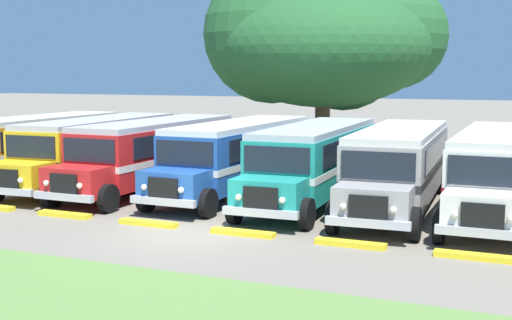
# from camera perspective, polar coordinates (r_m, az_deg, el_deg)

# --- Properties ---
(ground_plane) EXTENTS (220.00, 220.00, 0.00)m
(ground_plane) POSITION_cam_1_polar(r_m,az_deg,el_deg) (20.27, -6.11, -6.30)
(ground_plane) COLOR slate
(parked_bus_slot_0) EXTENTS (2.72, 10.84, 2.82)m
(parked_bus_slot_0) POSITION_cam_1_polar(r_m,az_deg,el_deg) (32.02, -18.21, 1.27)
(parked_bus_slot_0) COLOR orange
(parked_bus_slot_0) RESTS_ON ground_plane
(parked_bus_slot_1) EXTENTS (3.14, 10.90, 2.82)m
(parked_bus_slot_1) POSITION_cam_1_polar(r_m,az_deg,el_deg) (29.92, -13.34, 1.03)
(parked_bus_slot_1) COLOR yellow
(parked_bus_slot_1) RESTS_ON ground_plane
(parked_bus_slot_2) EXTENTS (2.74, 10.85, 2.82)m
(parked_bus_slot_2) POSITION_cam_1_polar(r_m,az_deg,el_deg) (28.20, -8.59, 0.78)
(parked_bus_slot_2) COLOR red
(parked_bus_slot_2) RESTS_ON ground_plane
(parked_bus_slot_3) EXTENTS (2.80, 10.85, 2.82)m
(parked_bus_slot_3) POSITION_cam_1_polar(r_m,az_deg,el_deg) (27.04, -1.48, 0.58)
(parked_bus_slot_3) COLOR #23519E
(parked_bus_slot_3) RESTS_ON ground_plane
(parked_bus_slot_4) EXTENTS (2.99, 10.88, 2.82)m
(parked_bus_slot_4) POSITION_cam_1_polar(r_m,az_deg,el_deg) (25.46, 5.01, 0.13)
(parked_bus_slot_4) COLOR teal
(parked_bus_slot_4) RESTS_ON ground_plane
(parked_bus_slot_5) EXTENTS (3.16, 10.91, 2.82)m
(parked_bus_slot_5) POSITION_cam_1_polar(r_m,az_deg,el_deg) (24.54, 12.02, -0.28)
(parked_bus_slot_5) COLOR #9E9993
(parked_bus_slot_5) RESTS_ON ground_plane
(parked_bus_slot_6) EXTENTS (2.71, 10.84, 2.82)m
(parked_bus_slot_6) POSITION_cam_1_polar(r_m,az_deg,el_deg) (24.20, 19.76, -0.66)
(parked_bus_slot_6) COLOR silver
(parked_bus_slot_6) RESTS_ON ground_plane
(curb_wheelstop_2) EXTENTS (2.00, 0.36, 0.15)m
(curb_wheelstop_2) POSITION_cam_1_polar(r_m,az_deg,el_deg) (23.48, -15.89, -4.47)
(curb_wheelstop_2) COLOR yellow
(curb_wheelstop_2) RESTS_ON ground_plane
(curb_wheelstop_3) EXTENTS (2.00, 0.36, 0.15)m
(curb_wheelstop_3) POSITION_cam_1_polar(r_m,az_deg,el_deg) (21.60, -9.10, -5.30)
(curb_wheelstop_3) COLOR yellow
(curb_wheelstop_3) RESTS_ON ground_plane
(curb_wheelstop_4) EXTENTS (2.00, 0.36, 0.15)m
(curb_wheelstop_4) POSITION_cam_1_polar(r_m,az_deg,el_deg) (20.07, -1.12, -6.18)
(curb_wheelstop_4) COLOR yellow
(curb_wheelstop_4) RESTS_ON ground_plane
(curb_wheelstop_5) EXTENTS (2.00, 0.36, 0.15)m
(curb_wheelstop_5) POSITION_cam_1_polar(r_m,az_deg,el_deg) (18.99, 7.98, -7.03)
(curb_wheelstop_5) COLOR yellow
(curb_wheelstop_5) RESTS_ON ground_plane
(curb_wheelstop_6) EXTENTS (2.00, 0.36, 0.15)m
(curb_wheelstop_6) POSITION_cam_1_polar(r_m,az_deg,el_deg) (18.44, 17.94, -7.76)
(curb_wheelstop_6) COLOR yellow
(curb_wheelstop_6) RESTS_ON ground_plane
(broad_shade_tree) EXTENTS (13.25, 13.80, 10.86)m
(broad_shade_tree) POSITION_cam_1_polar(r_m,az_deg,el_deg) (39.21, 5.72, 9.73)
(broad_shade_tree) COLOR brown
(broad_shade_tree) RESTS_ON ground_plane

